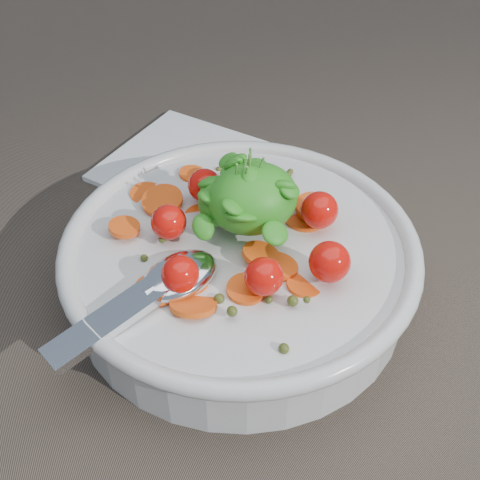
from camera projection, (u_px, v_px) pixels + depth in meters
name	position (u px, v px, depth m)	size (l,w,h in m)	color
ground	(242.00, 272.00, 0.55)	(6.00, 6.00, 0.00)	brown
bowl	(240.00, 260.00, 0.51)	(0.32, 0.30, 0.13)	silver
napkin	(179.00, 161.00, 0.67)	(0.16, 0.14, 0.01)	white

